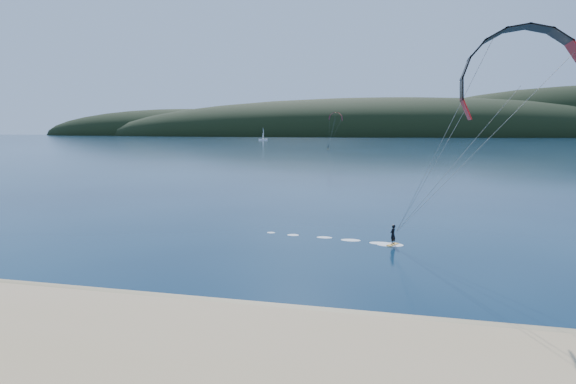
{
  "coord_description": "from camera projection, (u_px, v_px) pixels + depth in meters",
  "views": [
    {
      "loc": [
        10.74,
        -16.72,
        8.41
      ],
      "look_at": [
        4.01,
        10.0,
        5.0
      ],
      "focal_mm": 31.08,
      "sensor_mm": 36.0,
      "label": 1
    }
  ],
  "objects": [
    {
      "name": "wet_sand",
      "position": [
        180.0,
        305.0,
        24.05
      ],
      "size": [
        220.0,
        2.5,
        0.1
      ],
      "color": "olive",
      "rests_on": "ground"
    },
    {
      "name": "kitesurfer_far",
      "position": [
        335.0,
        120.0,
        219.29
      ],
      "size": [
        7.6,
        7.17,
        15.07
      ],
      "color": "orange",
      "rests_on": "ground"
    },
    {
      "name": "kitesurfer_near",
      "position": [
        509.0,
        95.0,
        28.74
      ],
      "size": [
        21.51,
        8.49,
        14.75
      ],
      "color": "orange",
      "rests_on": "ground"
    },
    {
      "name": "headland",
      "position": [
        407.0,
        136.0,
        736.83
      ],
      "size": [
        1200.0,
        310.0,
        140.0
      ],
      "color": "black",
      "rests_on": "ground"
    },
    {
      "name": "sailboat",
      "position": [
        263.0,
        139.0,
        430.83
      ],
      "size": [
        7.76,
        5.23,
        10.85
      ],
      "color": "white",
      "rests_on": "ground"
    },
    {
      "name": "ground",
      "position": [
        128.0,
        344.0,
        19.72
      ],
      "size": [
        1800.0,
        1800.0,
        0.0
      ],
      "primitive_type": "plane",
      "color": "#061B31",
      "rests_on": "ground"
    }
  ]
}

